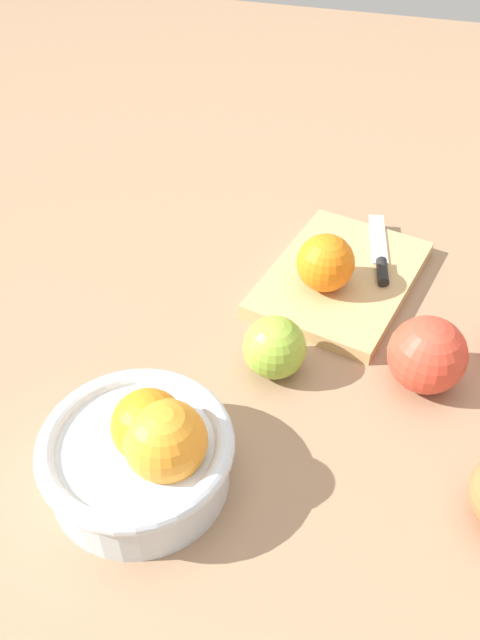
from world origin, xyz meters
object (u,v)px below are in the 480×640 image
at_px(knife, 381,257).
at_px(apple_front_center, 427,355).
at_px(apple_back_center, 274,347).
at_px(bowl, 143,452).
at_px(cutting_board, 341,278).
at_px(orange_on_board, 326,263).

distance_m(knife, apple_front_center, 0.20).
bearing_deg(apple_front_center, apple_back_center, 99.31).
bearing_deg(bowl, cutting_board, -20.67).
relative_size(bowl, apple_back_center, 2.59).
distance_m(cutting_board, orange_on_board, 0.06).
bearing_deg(orange_on_board, cutting_board, -29.75).
height_order(knife, apple_front_center, apple_front_center).
height_order(orange_on_board, knife, orange_on_board).
distance_m(cutting_board, knife, 0.06).
height_order(cutting_board, knife, knife).
distance_m(bowl, cutting_board, 0.37).
bearing_deg(apple_front_center, knife, 20.46).
height_order(apple_front_center, apple_back_center, apple_front_center).
xyz_separation_m(bowl, knife, (0.38, -0.17, -0.02)).
bearing_deg(cutting_board, bowl, 159.33).
bearing_deg(bowl, apple_front_center, -50.53).
relative_size(bowl, apple_front_center, 2.15).
relative_size(apple_front_center, apple_back_center, 1.20).
bearing_deg(cutting_board, apple_back_center, 164.53).
bearing_deg(knife, apple_back_center, 156.62).
xyz_separation_m(bowl, cutting_board, (0.34, -0.13, -0.04)).
bearing_deg(knife, cutting_board, 132.29).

